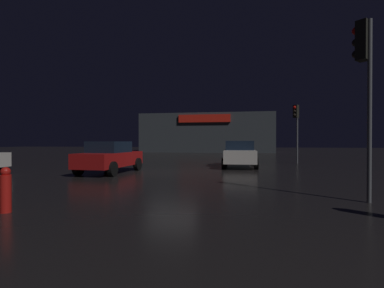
{
  "coord_description": "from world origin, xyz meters",
  "views": [
    {
      "loc": [
        3.54,
        -13.64,
        1.52
      ],
      "look_at": [
        0.11,
        5.02,
        1.34
      ],
      "focal_mm": 26.83,
      "sensor_mm": 36.0,
      "label": 1
    }
  ],
  "objects_px": {
    "car_near": "(110,157)",
    "traffic_signal_main": "(296,119)",
    "traffic_signal_opposite": "(364,63)",
    "car_crossing": "(239,153)",
    "store_building": "(209,134)",
    "fire_hydrant": "(6,190)"
  },
  "relations": [
    {
      "from": "traffic_signal_main",
      "to": "store_building",
      "type": "bearing_deg",
      "value": 111.75
    },
    {
      "from": "car_near",
      "to": "store_building",
      "type": "bearing_deg",
      "value": 87.82
    },
    {
      "from": "store_building",
      "to": "traffic_signal_main",
      "type": "bearing_deg",
      "value": -68.25
    },
    {
      "from": "traffic_signal_opposite",
      "to": "car_crossing",
      "type": "bearing_deg",
      "value": 108.81
    },
    {
      "from": "traffic_signal_opposite",
      "to": "car_near",
      "type": "distance_m",
      "value": 10.94
    },
    {
      "from": "fire_hydrant",
      "to": "car_near",
      "type": "bearing_deg",
      "value": 100.33
    },
    {
      "from": "car_crossing",
      "to": "traffic_signal_opposite",
      "type": "bearing_deg",
      "value": -71.19
    },
    {
      "from": "traffic_signal_opposite",
      "to": "fire_hydrant",
      "type": "height_order",
      "value": "traffic_signal_opposite"
    },
    {
      "from": "store_building",
      "to": "traffic_signal_opposite",
      "type": "relative_size",
      "value": 4.05
    },
    {
      "from": "store_building",
      "to": "car_crossing",
      "type": "xyz_separation_m",
      "value": [
        4.96,
        -25.2,
        -1.89
      ]
    },
    {
      "from": "store_building",
      "to": "traffic_signal_opposite",
      "type": "distance_m",
      "value": 35.68
    },
    {
      "from": "store_building",
      "to": "car_crossing",
      "type": "height_order",
      "value": "store_building"
    },
    {
      "from": "car_near",
      "to": "traffic_signal_main",
      "type": "bearing_deg",
      "value": 38.22
    },
    {
      "from": "traffic_signal_main",
      "to": "car_near",
      "type": "xyz_separation_m",
      "value": [
        -9.87,
        -7.77,
        -2.28
      ]
    },
    {
      "from": "traffic_signal_main",
      "to": "car_crossing",
      "type": "xyz_separation_m",
      "value": [
        -3.78,
        -3.29,
        -2.26
      ]
    },
    {
      "from": "traffic_signal_opposite",
      "to": "car_near",
      "type": "xyz_separation_m",
      "value": [
        -9.32,
        5.04,
        -2.7
      ]
    },
    {
      "from": "traffic_signal_main",
      "to": "traffic_signal_opposite",
      "type": "xyz_separation_m",
      "value": [
        -0.54,
        -12.81,
        0.42
      ]
    },
    {
      "from": "store_building",
      "to": "car_near",
      "type": "bearing_deg",
      "value": -92.18
    },
    {
      "from": "traffic_signal_opposite",
      "to": "car_near",
      "type": "height_order",
      "value": "traffic_signal_opposite"
    },
    {
      "from": "fire_hydrant",
      "to": "car_crossing",
      "type": "bearing_deg",
      "value": 68.76
    },
    {
      "from": "car_near",
      "to": "car_crossing",
      "type": "xyz_separation_m",
      "value": [
        6.08,
        4.48,
        0.02
      ]
    },
    {
      "from": "traffic_signal_main",
      "to": "traffic_signal_opposite",
      "type": "relative_size",
      "value": 0.89
    }
  ]
}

